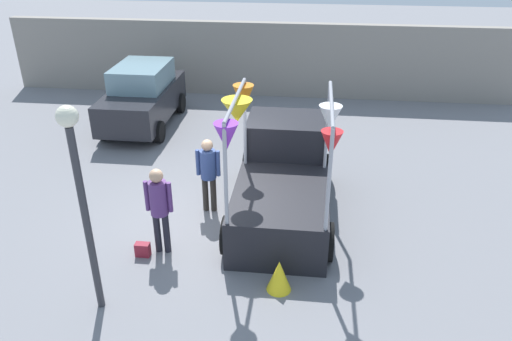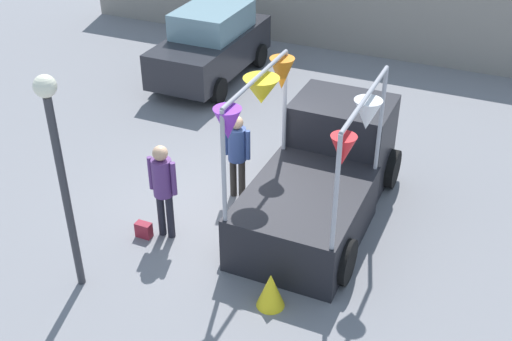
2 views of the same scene
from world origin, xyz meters
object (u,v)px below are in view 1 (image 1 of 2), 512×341
object	(u,v)px
parked_car	(143,96)
person_customer	(159,203)
person_vendor	(208,169)
folded_kite_bundle_sunflower	(279,276)
handbag	(143,250)
vendor_truck	(283,175)
street_lamp	(79,183)

from	to	relation	value
parked_car	person_customer	bearing A→B (deg)	-69.38
parked_car	person_vendor	world-z (taller)	parked_car
parked_car	person_vendor	bearing A→B (deg)	-57.85
parked_car	folded_kite_bundle_sunflower	world-z (taller)	parked_car
handbag	folded_kite_bundle_sunflower	xyz separation A→B (m)	(2.69, -0.68, 0.16)
person_customer	folded_kite_bundle_sunflower	world-z (taller)	person_customer
vendor_truck	person_vendor	size ratio (longest dim) A/B	2.35
vendor_truck	person_customer	bearing A→B (deg)	-140.02
parked_car	folded_kite_bundle_sunflower	bearing A→B (deg)	-56.93
vendor_truck	parked_car	size ratio (longest dim) A/B	1.01
vendor_truck	street_lamp	bearing A→B (deg)	-129.12
parked_car	folded_kite_bundle_sunflower	size ratio (longest dim) A/B	6.67
person_customer	street_lamp	world-z (taller)	street_lamp
person_customer	street_lamp	bearing A→B (deg)	-110.80
street_lamp	parked_car	bearing A→B (deg)	102.62
vendor_truck	handbag	distance (m)	3.36
person_customer	parked_car	bearing A→B (deg)	110.62
person_customer	handbag	xyz separation A→B (m)	(-0.35, -0.20, -0.96)
parked_car	handbag	size ratio (longest dim) A/B	14.29
person_vendor	person_customer	bearing A→B (deg)	-110.80
person_vendor	vendor_truck	bearing A→B (deg)	8.78
handbag	person_customer	bearing A→B (deg)	29.74
folded_kite_bundle_sunflower	street_lamp	bearing A→B (deg)	-165.78
person_vendor	street_lamp	xyz separation A→B (m)	(-1.23, -3.23, 1.32)
parked_car	street_lamp	xyz separation A→B (m)	(1.80, -8.06, 1.42)
person_vendor	folded_kite_bundle_sunflower	bearing A→B (deg)	-55.21
person_customer	folded_kite_bundle_sunflower	xyz separation A→B (m)	(2.34, -0.88, -0.80)
vendor_truck	folded_kite_bundle_sunflower	distance (m)	2.79
street_lamp	folded_kite_bundle_sunflower	distance (m)	3.68
parked_car	street_lamp	distance (m)	8.38
handbag	street_lamp	xyz separation A→B (m)	(-0.27, -1.43, 2.22)
handbag	street_lamp	world-z (taller)	street_lamp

